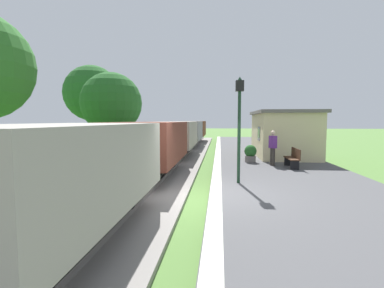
% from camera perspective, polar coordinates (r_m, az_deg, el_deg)
% --- Properties ---
extents(ground_plane, '(160.00, 160.00, 0.00)m').
position_cam_1_polar(ground_plane, '(8.80, 2.14, -11.39)').
color(ground_plane, '#517A38').
extents(platform_slab, '(6.00, 60.00, 0.25)m').
position_cam_1_polar(platform_slab, '(9.16, 22.91, -10.31)').
color(platform_slab, '#4C4C4F').
rests_on(platform_slab, ground).
extents(platform_edge_stripe, '(0.36, 60.00, 0.01)m').
position_cam_1_polar(platform_edge_stripe, '(8.72, 4.81, -9.82)').
color(platform_edge_stripe, silver).
rests_on(platform_edge_stripe, platform_slab).
extents(track_ballast, '(3.80, 60.00, 0.12)m').
position_cam_1_polar(track_ballast, '(9.24, -13.14, -10.34)').
color(track_ballast, gray).
rests_on(track_ballast, ground).
extents(rail_near, '(0.07, 60.00, 0.14)m').
position_cam_1_polar(rail_near, '(9.00, -8.75, -9.82)').
color(rail_near, slate).
rests_on(rail_near, track_ballast).
extents(rail_far, '(0.07, 60.00, 0.14)m').
position_cam_1_polar(rail_far, '(9.46, -17.35, -9.27)').
color(rail_far, slate).
rests_on(rail_far, track_ballast).
extents(freight_train, '(2.50, 32.60, 2.12)m').
position_cam_1_polar(freight_train, '(18.36, -3.52, 1.47)').
color(freight_train, gray).
rests_on(freight_train, rail_near).
extents(station_hut, '(3.50, 5.80, 2.78)m').
position_cam_1_polar(station_hut, '(18.37, 17.84, 2.05)').
color(station_hut, beige).
rests_on(station_hut, platform_slab).
extents(bench_near_hut, '(0.42, 1.50, 0.91)m').
position_cam_1_polar(bench_near_hut, '(14.00, 19.70, -2.61)').
color(bench_near_hut, '#422819').
rests_on(bench_near_hut, platform_slab).
extents(person_waiting, '(0.36, 0.44, 1.71)m').
position_cam_1_polar(person_waiting, '(14.31, 15.95, -0.49)').
color(person_waiting, '#38332D').
rests_on(person_waiting, platform_slab).
extents(potted_planter, '(0.64, 0.64, 0.92)m').
position_cam_1_polar(potted_planter, '(15.22, 11.69, -1.85)').
color(potted_planter, slate).
rests_on(potted_planter, platform_slab).
extents(lamp_post_near, '(0.28, 0.28, 3.70)m').
position_cam_1_polar(lamp_post_near, '(9.98, 9.52, 6.73)').
color(lamp_post_near, '#193823').
rests_on(lamp_post_near, platform_slab).
extents(tree_trackside_far, '(3.78, 3.78, 5.43)m').
position_cam_1_polar(tree_trackside_far, '(18.53, -15.94, 7.93)').
color(tree_trackside_far, '#4C3823').
rests_on(tree_trackside_far, ground).
extents(tree_field_left, '(4.57, 4.57, 7.00)m').
position_cam_1_polar(tree_field_left, '(25.28, -19.50, 9.61)').
color(tree_field_left, '#4C3823').
rests_on(tree_field_left, ground).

